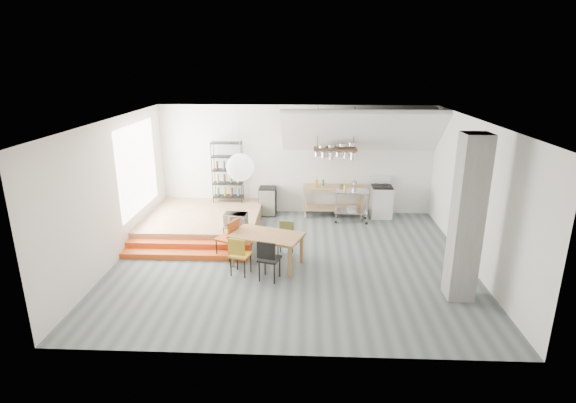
{
  "coord_description": "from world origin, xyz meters",
  "views": [
    {
      "loc": [
        0.33,
        -9.47,
        4.41
      ],
      "look_at": [
        -0.12,
        0.8,
        1.17
      ],
      "focal_mm": 28.0,
      "sensor_mm": 36.0,
      "label": 1
    }
  ],
  "objects_px": {
    "dining_table": "(267,238)",
    "rolling_cart": "(352,202)",
    "mini_fridge": "(268,201)",
    "stove": "(381,201)"
  },
  "relations": [
    {
      "from": "mini_fridge",
      "to": "stove",
      "type": "bearing_deg",
      "value": -0.75
    },
    {
      "from": "dining_table",
      "to": "rolling_cart",
      "type": "bearing_deg",
      "value": 72.76
    },
    {
      "from": "stove",
      "to": "dining_table",
      "type": "relative_size",
      "value": 0.68
    },
    {
      "from": "stove",
      "to": "rolling_cart",
      "type": "distance_m",
      "value": 1.01
    },
    {
      "from": "rolling_cart",
      "to": "mini_fridge",
      "type": "distance_m",
      "value": 2.49
    },
    {
      "from": "stove",
      "to": "mini_fridge",
      "type": "distance_m",
      "value": 3.33
    },
    {
      "from": "dining_table",
      "to": "mini_fridge",
      "type": "bearing_deg",
      "value": 113.52
    },
    {
      "from": "dining_table",
      "to": "rolling_cart",
      "type": "distance_m",
      "value": 3.65
    },
    {
      "from": "stove",
      "to": "mini_fridge",
      "type": "relative_size",
      "value": 1.4
    },
    {
      "from": "rolling_cart",
      "to": "mini_fridge",
      "type": "bearing_deg",
      "value": 172.71
    }
  ]
}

